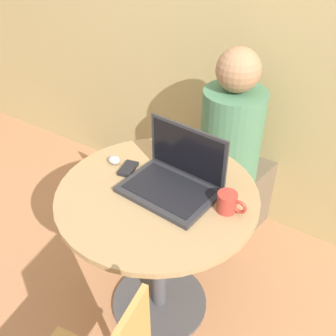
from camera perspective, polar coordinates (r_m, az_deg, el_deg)
The scene contains 8 objects.
ground_plane at distance 2.18m, azimuth -1.24°, elevation -18.92°, with size 12.00×12.00×0.00m, color tan.
back_wall at distance 2.13m, azimuth 13.61°, elevation 22.19°, with size 7.00×0.05×2.60m.
round_table at distance 1.75m, azimuth -1.47°, elevation -8.47°, with size 0.84×0.84×0.75m.
laptop at distance 1.61m, azimuth 0.92°, elevation -1.50°, with size 0.39×0.30×0.25m.
cell_phone at distance 1.74m, azimuth -5.82°, elevation -0.08°, with size 0.08×0.12×0.02m.
computer_mouse at distance 1.79m, azimuth -7.80°, elevation 1.16°, with size 0.06×0.05×0.03m.
coffee_cup at distance 1.52m, azimuth 8.70°, elevation -4.97°, with size 0.12×0.08×0.08m.
person_seated at distance 2.24m, azimuth 9.44°, elevation 0.52°, with size 0.37×0.52×1.18m.
Camera 1 is at (0.71, -1.02, 1.78)m, focal length 42.00 mm.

